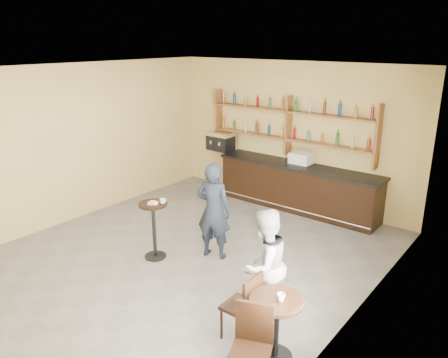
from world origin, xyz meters
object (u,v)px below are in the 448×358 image
Objects in this scene: bar_counter at (297,187)px; espresso_machine at (221,141)px; pedestal_table at (154,231)px; man_main at (214,211)px; chair_south at (250,352)px; cafe_table at (276,329)px; pastry_case at (301,159)px; chair_west at (241,305)px; patron_second at (264,265)px.

bar_counter is 6.04× the size of espresso_machine.
man_main reaches higher than pedestal_table.
cafe_table is at bearing 72.78° from chair_south.
pastry_case is at bearing 91.40° from chair_south.
pedestal_table is 2.57m from chair_west.
patron_second is at bearing -6.45° from pedestal_table.
cafe_table is 0.61m from chair_south.
pedestal_table reaches higher than chair_south.
espresso_machine is at bearing -140.06° from chair_west.
bar_counter is at bearing -146.91° from patron_second.
chair_south is at bearing -66.05° from bar_counter.
pastry_case is (2.24, 0.00, -0.08)m from espresso_machine.
pedestal_table is 2.45m from patron_second.
chair_west is at bearing -18.57° from pedestal_table.
bar_counter is 2.39× the size of patron_second.
pastry_case is 2.89m from man_main.
chair_south is (3.04, -1.47, -0.02)m from pedestal_table.
espresso_machine is 2.24m from pastry_case.
man_main is at bearing -90.42° from pastry_case.
chair_west is (3.81, -4.36, -0.78)m from espresso_machine.
man_main is at bearing 145.14° from cafe_table.
man_main reaches higher than cafe_table.
pedestal_table is at bearing -67.05° from espresso_machine.
espresso_machine is 5.84m from chair_west.
pedestal_table is at bearing 26.31° from man_main.
patron_second is at bearing -66.53° from pastry_case.
cafe_table is at bearing 83.64° from chair_west.
bar_counter is at bearing 116.25° from cafe_table.
patron_second is (-0.62, 1.20, 0.30)m from chair_south.
patron_second is (1.64, -0.94, -0.07)m from man_main.
bar_counter is 4.04× the size of chair_west.
chair_south reaches higher than chair_west.
bar_counter is 4.65× the size of cafe_table.
chair_south is at bearing -46.84° from espresso_machine.
pedestal_table is 1.08× the size of chair_west.
bar_counter is at bearing 1.84° from espresso_machine.
pastry_case is 3.71m from pedestal_table.
bar_counter is 3.85× the size of chair_south.
chair_south is at bearing 37.65° from patron_second.
man_main is 1.08× the size of patron_second.
patron_second reaches higher than chair_west.
bar_counter is 2.20× the size of man_main.
pastry_case reaches higher than cafe_table.
pastry_case is at bearing 1.84° from espresso_machine.
pedestal_table reaches higher than chair_west.
cafe_table is (2.21, -1.54, -0.45)m from man_main.
patron_second reaches higher than cafe_table.
pastry_case is at bearing -161.39° from chair_west.
chair_west is at bearing -68.84° from pastry_case.
man_main is (2.15, -2.88, -0.39)m from espresso_machine.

